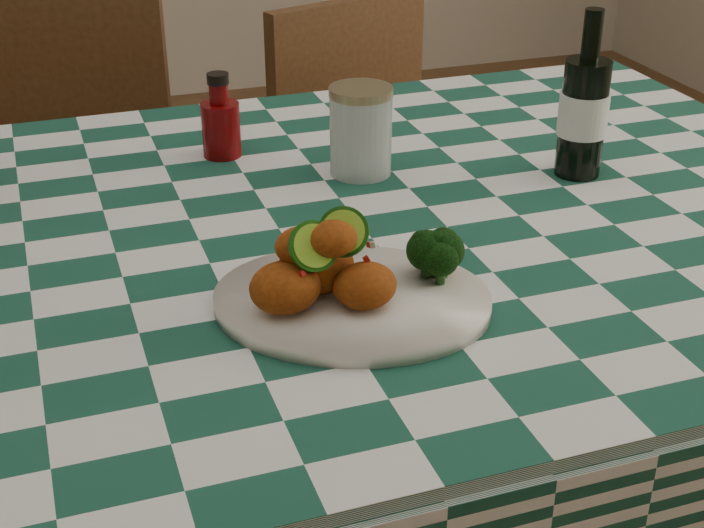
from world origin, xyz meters
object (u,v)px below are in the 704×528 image
object	(u,v)px
ketchup_bottle	(220,115)
wooden_chair_left	(47,224)
plate	(352,301)
dining_table	(288,471)
mason_jar	(361,131)
wooden_chair_right	(398,217)
beer_bottle	(585,95)
fried_chicken_pile	(330,260)

from	to	relation	value
ketchup_bottle	wooden_chair_left	xyz separation A→B (m)	(-0.26, 0.47, -0.35)
plate	ketchup_bottle	xyz separation A→B (m)	(-0.03, 0.49, 0.05)
dining_table	plate	world-z (taller)	plate
plate	mason_jar	bearing A→B (deg)	69.06
ketchup_bottle	wooden_chair_right	bearing A→B (deg)	42.21
dining_table	wooden_chair_left	xyz separation A→B (m)	(-0.28, 0.74, 0.11)
ketchup_bottle	beer_bottle	size ratio (longest dim) A/B	0.54
plate	beer_bottle	bearing A→B (deg)	30.72
fried_chicken_pile	ketchup_bottle	distance (m)	0.49
plate	wooden_chair_right	distance (m)	1.06
mason_jar	wooden_chair_right	xyz separation A→B (m)	(0.28, 0.54, -0.42)
wooden_chair_left	mason_jar	bearing A→B (deg)	-37.31
beer_bottle	wooden_chair_left	world-z (taller)	beer_bottle
beer_bottle	wooden_chair_left	distance (m)	1.09
plate	ketchup_bottle	distance (m)	0.50
wooden_chair_left	fried_chicken_pile	bearing A→B (deg)	-57.41
plate	wooden_chair_right	world-z (taller)	wooden_chair_right
wooden_chair_left	ketchup_bottle	bearing A→B (deg)	-43.93
dining_table	beer_bottle	distance (m)	0.68
dining_table	wooden_chair_right	xyz separation A→B (m)	(0.44, 0.68, 0.04)
ketchup_bottle	wooden_chair_right	size ratio (longest dim) A/B	0.15
fried_chicken_pile	ketchup_bottle	bearing A→B (deg)	91.23
plate	fried_chicken_pile	bearing A→B (deg)	180.00
mason_jar	fried_chicken_pile	bearing A→B (deg)	-114.22
dining_table	wooden_chair_left	bearing A→B (deg)	110.52
mason_jar	wooden_chair_left	world-z (taller)	wooden_chair_left
beer_bottle	wooden_chair_right	world-z (taller)	beer_bottle
plate	mason_jar	world-z (taller)	mason_jar
dining_table	beer_bottle	bearing A→B (deg)	4.46
dining_table	plate	xyz separation A→B (m)	(0.02, -0.22, 0.40)
ketchup_bottle	mason_jar	distance (m)	0.22
wooden_chair_left	wooden_chair_right	xyz separation A→B (m)	(0.72, -0.06, -0.07)
ketchup_bottle	wooden_chair_left	world-z (taller)	wooden_chair_left
plate	mason_jar	distance (m)	0.39
wooden_chair_left	wooden_chair_right	distance (m)	0.72
fried_chicken_pile	beer_bottle	bearing A→B (deg)	29.35
beer_bottle	dining_table	bearing A→B (deg)	-175.54
fried_chicken_pile	dining_table	bearing A→B (deg)	89.52
dining_table	plate	bearing A→B (deg)	-84.19
beer_bottle	wooden_chair_right	bearing A→B (deg)	90.94
fried_chicken_pile	ketchup_bottle	size ratio (longest dim) A/B	1.14
ketchup_bottle	wooden_chair_left	bearing A→B (deg)	119.47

